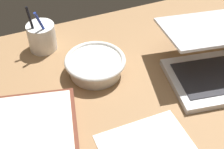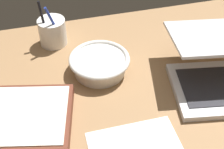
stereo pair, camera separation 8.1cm
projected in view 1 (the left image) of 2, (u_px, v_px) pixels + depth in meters
desk_top at (129, 125)px, 78.57cm from camera, size 140.00×100.00×2.00cm
bowl at (95, 65)px, 89.66cm from camera, size 17.64×17.64×5.31cm
pen_cup at (42, 37)px, 97.30cm from camera, size 8.68×8.68×15.43cm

